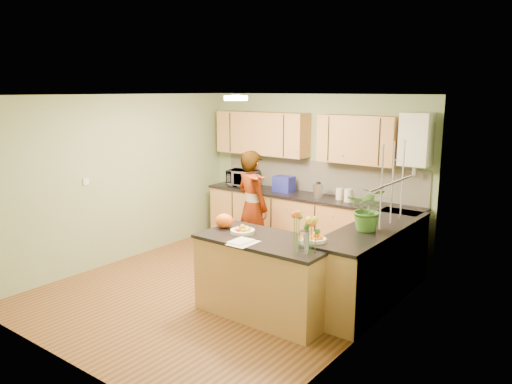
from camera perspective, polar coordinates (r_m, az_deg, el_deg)
The scene contains 28 objects.
floor at distance 6.67m, azimuth -3.81°, elevation -11.02°, with size 4.50×4.50×0.00m, color brown.
ceiling at distance 6.16m, azimuth -4.13°, elevation 11.00°, with size 4.00×4.50×0.02m, color white.
wall_back at distance 8.10m, azimuth 6.53°, elevation 2.21°, with size 4.00×0.02×2.50m, color gray.
wall_front at distance 4.88m, azimuth -21.61°, elevation -4.84°, with size 4.00×0.02×2.50m, color gray.
wall_left at distance 7.73m, azimuth -15.24°, elevation 1.43°, with size 0.02×4.50×2.50m, color gray.
wall_right at distance 5.24m, azimuth 12.83°, elevation -3.20°, with size 0.02×4.50×2.50m, color gray.
back_counter at distance 7.96m, azimuth 5.92°, elevation -3.69°, with size 3.64×0.62×0.94m.
right_counter at distance 6.33m, azimuth 13.23°, elevation -8.02°, with size 0.62×2.24×0.94m.
splashback at distance 8.04m, azimuth 7.08°, elevation 1.77°, with size 3.60×0.02×0.52m, color beige.
upper_cabinets at distance 7.97m, azimuth 4.91°, elevation 6.44°, with size 3.20×0.34×0.70m.
boiler at distance 7.16m, azimuth 17.83°, elevation 5.72°, with size 0.40×0.30×0.86m.
window_right at distance 5.72m, azimuth 15.39°, elevation 0.99°, with size 0.01×1.30×1.05m.
light_switch at distance 7.37m, azimuth -18.86°, elevation 1.11°, with size 0.02×0.09×0.09m, color white.
ceiling_lamp at distance 6.39m, azimuth -2.32°, elevation 10.69°, with size 0.30×0.30×0.07m.
peninsula_island at distance 5.82m, azimuth 1.22°, elevation -9.62°, with size 1.59×0.81×0.91m.
fruit_dish at distance 5.86m, azimuth -1.55°, elevation -4.35°, with size 0.28×0.28×0.10m.
orange_bowl at distance 5.49m, azimuth 6.85°, elevation -5.37°, with size 0.23×0.23×0.13m.
flower_vase at distance 5.11m, azimuth 5.54°, elevation -3.29°, with size 0.28×0.28×0.52m.
orange_bag at distance 6.08m, azimuth -3.65°, elevation -3.31°, with size 0.23×0.20×0.18m, color orange.
papers at distance 5.49m, azimuth -1.45°, elevation -5.82°, with size 0.25×0.34×0.01m, color white.
violinist at distance 7.43m, azimuth -0.42°, elevation -1.73°, with size 0.62×0.41×1.70m, color #E5AF8C.
violin at distance 7.04m, azimuth -0.23°, elevation 1.75°, with size 0.55×0.22×0.11m, color #4F1604, non-canonical shape.
microwave at distance 8.54m, azimuth -1.50°, elevation 1.60°, with size 0.50×0.34×0.28m, color white.
blue_box at distance 8.10m, azimuth 3.19°, elevation 0.94°, with size 0.31×0.23×0.25m, color #21289A.
kettle at distance 7.71m, azimuth 7.14°, elevation 0.25°, with size 0.15×0.15×0.28m.
jar_cream at distance 7.61m, azimuth 9.54°, elevation -0.21°, with size 0.11×0.11×0.17m, color #FBF0C9.
jar_white at distance 7.48m, azimuth 10.50°, elevation -0.38°, with size 0.12×0.12×0.19m, color white.
potted_plant at distance 5.94m, azimuth 12.78°, elevation -1.87°, with size 0.48×0.42×0.53m, color #3B7125.
Camera 1 is at (4.05, -4.64, 2.56)m, focal length 35.00 mm.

